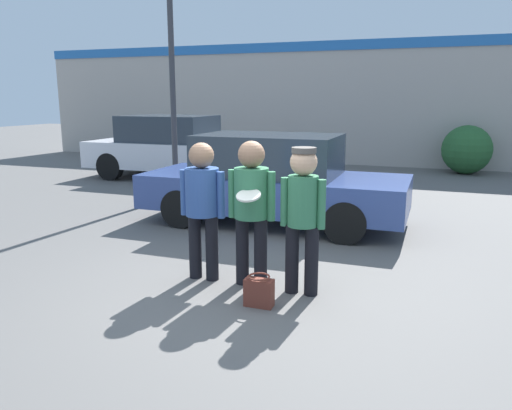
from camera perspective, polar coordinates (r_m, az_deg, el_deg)
name	(u,v)px	position (r m, az deg, el deg)	size (l,w,h in m)	color
ground_plane	(236,290)	(5.72, -2.34, -9.64)	(56.00, 56.00, 0.00)	#5B5956
storefront_building	(372,103)	(16.20, 13.13, 11.31)	(24.00, 0.22, 3.84)	#B2A89E
person_left	(202,199)	(5.82, -6.15, 0.69)	(0.56, 0.39, 1.63)	black
person_middle_with_frisbee	(251,200)	(5.58, -0.53, 0.53)	(0.56, 0.60, 1.66)	black
person_right	(303,209)	(5.36, 5.36, -0.42)	(0.49, 0.32, 1.62)	black
parked_car_near	(272,180)	(8.46, 1.88, 2.85)	(4.42, 1.78, 1.52)	#334784
parked_car_far	(171,147)	(13.51, -9.66, 6.53)	(4.41, 1.95, 1.65)	silver
shrub	(467,150)	(15.29, 22.95, 5.85)	(1.37, 1.37, 1.37)	#285B2D
handbag	(259,291)	(5.24, 0.34, -9.85)	(0.30, 0.23, 0.33)	brown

